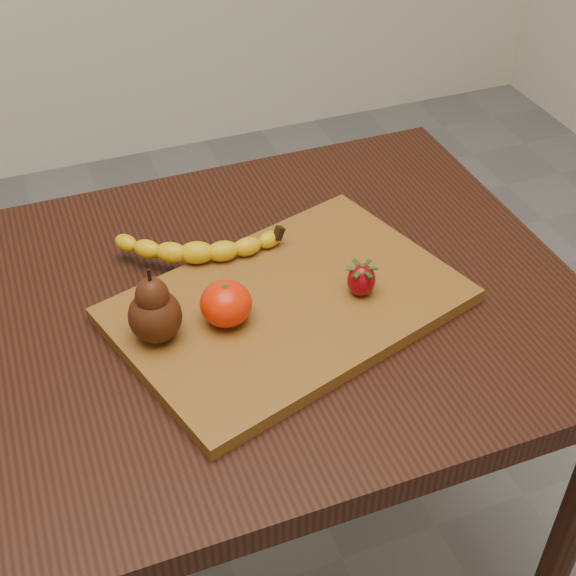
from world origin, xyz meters
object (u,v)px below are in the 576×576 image
object	(u,v)px
cutting_board	(288,305)
mandarin	(226,304)
pear	(153,305)
table	(224,357)

from	to	relation	value
cutting_board	mandarin	bearing A→B (deg)	170.00
mandarin	cutting_board	bearing A→B (deg)	6.92
pear	mandarin	size ratio (longest dim) A/B	1.56
table	mandarin	xyz separation A→B (m)	(-0.01, -0.05, 0.15)
table	pear	world-z (taller)	pear
pear	cutting_board	bearing A→B (deg)	2.31
pear	mandarin	xyz separation A→B (m)	(0.09, -0.00, -0.02)
pear	mandarin	world-z (taller)	pear
cutting_board	table	bearing A→B (deg)	137.15
cutting_board	pear	bearing A→B (deg)	165.39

